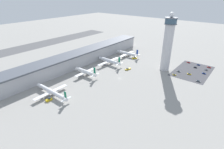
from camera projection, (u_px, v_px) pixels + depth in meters
ground_plane at (120, 78)px, 202.55m from camera, size 1000.00×1000.00×0.00m
terminal_building at (79, 58)px, 238.24m from camera, size 242.93×25.00×17.98m
runway_strip at (30, 47)px, 318.34m from camera, size 364.40×44.00×0.01m
control_tower at (168, 43)px, 210.15m from camera, size 14.55×14.55×70.67m
parking_lot_surface at (192, 71)px, 221.61m from camera, size 64.00×40.00×0.01m
airplane_gate_alpha at (52, 92)px, 168.29m from camera, size 36.18×45.41×11.95m
airplane_gate_bravo at (86, 72)px, 207.85m from camera, size 30.21×32.35×14.35m
airplane_gate_charlie at (109, 61)px, 240.08m from camera, size 41.20×37.66×14.62m
airplane_gate_delta at (127, 54)px, 269.96m from camera, size 33.60×36.67×13.74m
service_truck_catering at (135, 58)px, 262.23m from camera, size 7.11×6.70×2.98m
service_truck_fuel at (49, 100)px, 161.07m from camera, size 6.12×3.36×3.10m
service_truck_baggage at (128, 69)px, 225.13m from camera, size 8.35×4.79×2.64m
car_white_wagon at (174, 75)px, 210.77m from camera, size 1.98×4.19×1.44m
car_maroon_suv at (209, 67)px, 231.18m from camera, size 1.80×4.68×1.58m
car_navy_sedan at (206, 70)px, 223.35m from camera, size 1.83×4.24×1.37m
car_silver_sedan at (189, 74)px, 212.50m from camera, size 2.04×4.64×1.49m
car_yellow_taxi at (198, 81)px, 195.30m from camera, size 1.98×4.80×1.50m
car_black_suv at (198, 65)px, 238.92m from camera, size 2.07×4.32×1.48m
car_blue_compact at (189, 62)px, 247.00m from camera, size 1.96×4.60×1.54m
car_green_van at (195, 67)px, 230.87m from camera, size 1.89×4.09×1.57m
car_grey_coupe at (204, 73)px, 213.95m from camera, size 1.93×4.26×1.54m
car_red_hatchback at (179, 71)px, 219.35m from camera, size 1.78×4.16×1.57m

